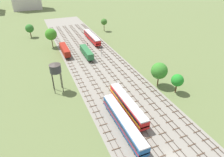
% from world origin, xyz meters
% --- Properties ---
extents(ground_plane, '(480.00, 480.00, 0.00)m').
position_xyz_m(ground_plane, '(0.00, 56.00, 0.00)').
color(ground_plane, '#5B6B3D').
extents(ballast_bed, '(26.04, 176.00, 0.01)m').
position_xyz_m(ballast_bed, '(0.00, 56.00, 0.00)').
color(ballast_bed, gray).
rests_on(ballast_bed, ground).
extents(track_far_left, '(2.40, 126.00, 0.29)m').
position_xyz_m(track_far_left, '(-11.02, 57.00, 0.14)').
color(track_far_left, '#47382D').
rests_on(track_far_left, ground).
extents(track_left, '(2.40, 126.00, 0.29)m').
position_xyz_m(track_left, '(-6.61, 57.00, 0.14)').
color(track_left, '#47382D').
rests_on(track_left, ground).
extents(track_centre_left, '(2.40, 126.00, 0.29)m').
position_xyz_m(track_centre_left, '(-2.20, 57.00, 0.14)').
color(track_centre_left, '#47382D').
rests_on(track_centre_left, ground).
extents(track_centre, '(2.40, 126.00, 0.29)m').
position_xyz_m(track_centre, '(2.20, 57.00, 0.14)').
color(track_centre, '#47382D').
rests_on(track_centre, ground).
extents(track_centre_right, '(2.40, 126.00, 0.29)m').
position_xyz_m(track_centre_right, '(6.61, 57.00, 0.14)').
color(track_centre_right, '#47382D').
rests_on(track_centre_right, ground).
extents(track_right, '(2.40, 126.00, 0.29)m').
position_xyz_m(track_right, '(11.02, 57.00, 0.14)').
color(track_right, '#47382D').
rests_on(track_right, ground).
extents(passenger_coach_left_nearest, '(2.96, 22.00, 3.80)m').
position_xyz_m(passenger_coach_left_nearest, '(-6.61, 13.03, 2.61)').
color(passenger_coach_left_nearest, '#194C8C').
rests_on(passenger_coach_left_nearest, ground).
extents(diesel_railcar_centre_left_near, '(2.96, 20.50, 3.80)m').
position_xyz_m(diesel_railcar_centre_left_near, '(-2.20, 19.31, 2.60)').
color(diesel_railcar_centre_left_near, red).
rests_on(diesel_railcar_centre_left_near, ground).
extents(freight_boxcar_centre_left_mid, '(2.87, 14.00, 3.60)m').
position_xyz_m(freight_boxcar_centre_left_mid, '(-2.20, 62.55, 2.45)').
color(freight_boxcar_centre_left_mid, '#286638').
rests_on(freight_boxcar_centre_left_mid, ground).
extents(freight_boxcar_far_left_midfar, '(2.87, 14.00, 3.60)m').
position_xyz_m(freight_boxcar_far_left_midfar, '(-11.01, 69.43, 2.45)').
color(freight_boxcar_far_left_midfar, maroon).
rests_on(freight_boxcar_far_left_midfar, ground).
extents(passenger_coach_centre_right_far, '(2.96, 22.00, 3.80)m').
position_xyz_m(passenger_coach_centre_right_far, '(6.61, 82.04, 2.61)').
color(passenger_coach_centre_right_far, red).
rests_on(passenger_coach_centre_right_far, ground).
extents(water_tower, '(3.92, 3.92, 10.49)m').
position_xyz_m(water_tower, '(-19.45, 38.65, 8.70)').
color(water_tower, '#2D2826').
rests_on(water_tower, ground).
extents(signal_post_nearest, '(0.28, 0.47, 4.86)m').
position_xyz_m(signal_post_nearest, '(0.00, 68.01, 3.12)').
color(signal_post_nearest, gray).
rests_on(signal_post_nearest, ground).
extents(signal_post_near, '(0.28, 0.47, 5.11)m').
position_xyz_m(signal_post_near, '(4.41, 60.40, 3.26)').
color(signal_post_near, gray).
rests_on(signal_post_near, ground).
extents(lineside_tree_0, '(4.80, 4.80, 7.73)m').
position_xyz_m(lineside_tree_0, '(-24.72, 102.76, 5.30)').
color(lineside_tree_0, '#4C331E').
rests_on(lineside_tree_0, ground).
extents(lineside_tree_1, '(4.18, 4.18, 6.95)m').
position_xyz_m(lineside_tree_1, '(17.46, 21.99, 4.83)').
color(lineside_tree_1, '#4C331E').
rests_on(lineside_tree_1, ground).
extents(lineside_tree_2, '(3.95, 3.95, 8.03)m').
position_xyz_m(lineside_tree_2, '(19.73, 97.57, 6.02)').
color(lineside_tree_2, '#4C331E').
rests_on(lineside_tree_2, ground).
extents(lineside_tree_3, '(5.92, 5.92, 9.81)m').
position_xyz_m(lineside_tree_3, '(-15.15, 81.82, 6.83)').
color(lineside_tree_3, '#4C331E').
rests_on(lineside_tree_3, ground).
extents(lineside_tree_4, '(5.84, 5.84, 8.95)m').
position_xyz_m(lineside_tree_4, '(14.34, 28.20, 6.02)').
color(lineside_tree_4, '#4C331E').
rests_on(lineside_tree_4, ground).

